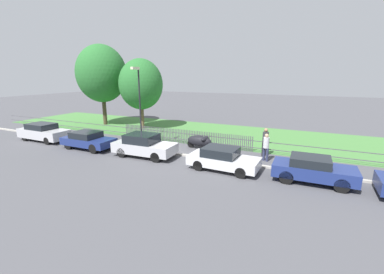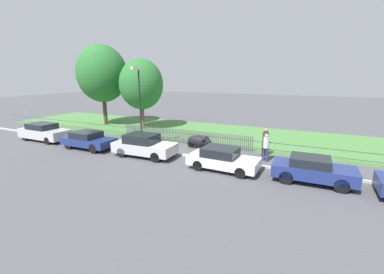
{
  "view_description": "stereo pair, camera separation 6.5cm",
  "coord_description": "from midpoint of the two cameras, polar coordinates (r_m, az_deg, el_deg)",
  "views": [
    {
      "loc": [
        8.93,
        -14.38,
        5.2
      ],
      "look_at": [
        1.73,
        1.02,
        1.1
      ],
      "focal_mm": 24.0,
      "sensor_mm": 36.0,
      "label": 1
    },
    {
      "loc": [
        8.99,
        -14.35,
        5.2
      ],
      "look_at": [
        1.73,
        1.02,
        1.1
      ],
      "focal_mm": 24.0,
      "sensor_mm": 36.0,
      "label": 2
    }
  ],
  "objects": [
    {
      "name": "ground_plane",
      "position": [
        17.71,
        -6.6,
        -3.61
      ],
      "size": [
        120.0,
        120.0,
        0.0
      ],
      "primitive_type": "plane",
      "color": "#4C4C51"
    },
    {
      "name": "kerb_stone",
      "position": [
        17.78,
        -6.44,
        -3.34
      ],
      "size": [
        43.63,
        0.2,
        0.12
      ],
      "primitive_type": "cube",
      "color": "#B2ADA3",
      "rests_on": "ground"
    },
    {
      "name": "grass_strip",
      "position": [
        24.11,
        2.63,
        1.1
      ],
      "size": [
        43.63,
        8.97,
        0.01
      ],
      "primitive_type": "cube",
      "color": "#477F3D",
      "rests_on": "ground"
    },
    {
      "name": "parked_car_black_saloon",
      "position": [
        20.04,
        -22.21,
        -0.58
      ],
      "size": [
        3.92,
        1.74,
        1.24
      ],
      "rotation": [
        0.0,
        0.0,
        -0.0
      ],
      "color": "navy",
      "rests_on": "ground"
    },
    {
      "name": "covered_motorcycle",
      "position": [
        18.45,
        1.7,
        -0.87
      ],
      "size": [
        1.98,
        0.96,
        0.98
      ],
      "rotation": [
        0.0,
        0.0,
        -0.1
      ],
      "color": "black",
      "rests_on": "ground"
    },
    {
      "name": "parked_car_red_compact",
      "position": [
        14.51,
        6.71,
        -4.81
      ],
      "size": [
        3.99,
        1.81,
        1.28
      ],
      "rotation": [
        0.0,
        0.0,
        -0.04
      ],
      "color": "silver",
      "rests_on": "ground"
    },
    {
      "name": "park_fence",
      "position": [
        20.04,
        -2.25,
        0.13
      ],
      "size": [
        43.63,
        0.05,
        1.1
      ],
      "color": "#4C4C51",
      "rests_on": "ground"
    },
    {
      "name": "parked_car_navy_estate",
      "position": [
        17.09,
        -10.74,
        -1.8
      ],
      "size": [
        4.16,
        1.94,
        1.48
      ],
      "rotation": [
        0.0,
        0.0,
        0.04
      ],
      "color": "#BCBCC1",
      "rests_on": "ground"
    },
    {
      "name": "pedestrian_near_fence",
      "position": [
        17.45,
        15.88,
        -0.73
      ],
      "size": [
        0.53,
        0.53,
        1.86
      ],
      "rotation": [
        0.0,
        0.0,
        0.75
      ],
      "color": "black",
      "rests_on": "ground"
    },
    {
      "name": "pedestrian_by_lamp",
      "position": [
        16.43,
        16.03,
        -1.86
      ],
      "size": [
        0.47,
        0.47,
        1.74
      ],
      "rotation": [
        0.0,
        0.0,
        2.7
      ],
      "color": "#2D3351",
      "rests_on": "ground"
    },
    {
      "name": "parked_car_silver_hatchback",
      "position": [
        24.1,
        -30.18,
        0.98
      ],
      "size": [
        4.38,
        1.72,
        1.41
      ],
      "rotation": [
        0.0,
        0.0,
        -0.0
      ],
      "color": "#BCBCC1",
      "rests_on": "ground"
    },
    {
      "name": "parked_car_white_van",
      "position": [
        14.07,
        25.12,
        -6.49
      ],
      "size": [
        3.86,
        1.69,
        1.31
      ],
      "rotation": [
        0.0,
        0.0,
        0.01
      ],
      "color": "navy",
      "rests_on": "ground"
    },
    {
      "name": "street_lamp",
      "position": [
        18.9,
        -11.85,
        8.48
      ],
      "size": [
        0.2,
        0.79,
        5.77
      ],
      "color": "black",
      "rests_on": "ground"
    },
    {
      "name": "tree_behind_motorcycle",
      "position": [
        25.86,
        -11.36,
        11.39
      ],
      "size": [
        4.24,
        4.24,
        6.79
      ],
      "color": "brown",
      "rests_on": "ground"
    },
    {
      "name": "tree_nearest_kerb",
      "position": [
        29.04,
        -19.51,
        13.11
      ],
      "size": [
        5.13,
        5.13,
        8.32
      ],
      "color": "#473828",
      "rests_on": "ground"
    }
  ]
}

